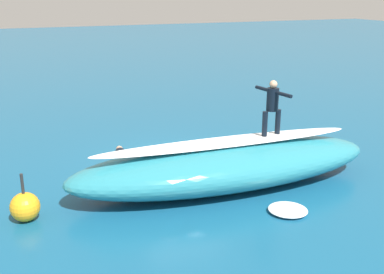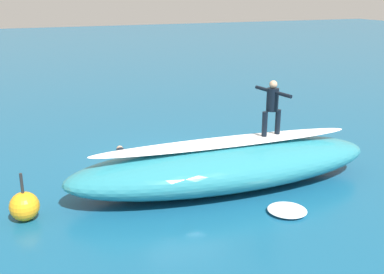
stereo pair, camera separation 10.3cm
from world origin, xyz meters
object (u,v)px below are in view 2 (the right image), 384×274
Objects in this scene: surfer_riding at (272,104)px; buoy_marker at (24,206)px; surfboard_paddling at (123,162)px; surfer_paddling at (123,158)px; surfboard_riding at (271,137)px.

buoy_marker is at bearing -8.52° from surfer_riding.
surfer_paddling reaches higher than surfboard_paddling.
surfer_riding reaches higher than surfboard_paddling.
surfer_riding is at bearing 179.00° from buoy_marker.
buoy_marker is (3.06, 2.71, 0.14)m from surfer_paddling.
surfer_paddling is at bearing -46.14° from surfboard_riding.
surfboard_riding is 4.65m from surfer_paddling.
surfboard_paddling is 0.22m from surfer_paddling.
surfboard_riding is 1.57× the size of buoy_marker.
surfer_riding is 0.70× the size of surfboard_paddling.
surfer_riding is (0.00, -0.00, 0.94)m from surfboard_riding.
buoy_marker is at bearing 138.46° from surfboard_paddling.
surfboard_paddling is 1.20× the size of surfer_paddling.
surfer_paddling is 1.54× the size of buoy_marker.
surfboard_riding reaches higher than surfboard_paddling.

